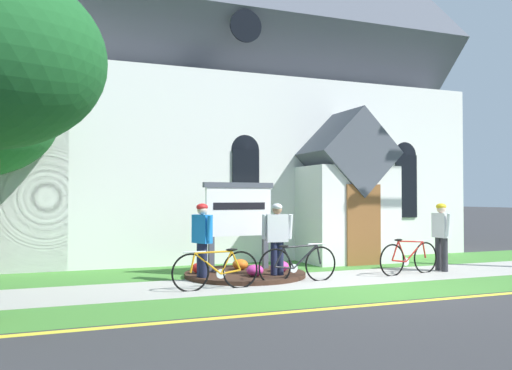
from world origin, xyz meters
TOP-DOWN VIEW (x-y plane):
  - ground at (0.00, 4.00)m, footprint 140.00×140.00m
  - sidewalk_slab at (-1.13, 1.46)m, footprint 32.00×2.00m
  - grass_verge at (-1.13, -0.33)m, footprint 32.00×1.58m
  - church_lawn at (-1.13, 3.63)m, footprint 24.00×2.34m
  - curb_paint_stripe at (-1.13, -1.27)m, footprint 28.00×0.16m
  - church_building at (-1.60, 8.90)m, footprint 15.36×10.61m
  - church_sign at (-2.00, 2.85)m, footprint 1.73×0.26m
  - flower_bed at (-2.00, 2.43)m, footprint 2.68×2.68m
  - bicycle_green at (-1.27, 1.26)m, footprint 1.82×0.16m
  - bicycle_black at (1.60, 1.39)m, footprint 1.77×0.30m
  - bicycle_silver at (-3.09, 1.05)m, footprint 1.74×0.10m
  - cyclist_in_green_jersey at (-1.51, 1.77)m, footprint 0.62×0.32m
  - cyclist_in_yellow_jersey at (2.66, 1.55)m, footprint 0.26×0.72m
  - cyclist_in_blue_jersey at (-3.09, 2.05)m, footprint 0.36×0.69m
  - roadside_conifer at (7.22, 8.92)m, footprint 3.57×3.57m
  - distant_hill at (4.90, 76.33)m, footprint 92.55×50.88m

SIDE VIEW (x-z plane):
  - ground at x=0.00m, z-range 0.00..0.00m
  - distant_hill at x=4.90m, z-range -10.75..10.75m
  - curb_paint_stripe at x=-1.13m, z-range 0.00..0.01m
  - grass_verge at x=-1.13m, z-range 0.00..0.01m
  - church_lawn at x=-1.13m, z-range 0.00..0.01m
  - sidewalk_slab at x=-1.13m, z-range 0.00..0.01m
  - flower_bed at x=-2.00m, z-range -0.09..0.25m
  - bicycle_silver at x=-3.09m, z-range -0.02..0.77m
  - bicycle_black at x=1.60m, z-range -0.04..0.80m
  - bicycle_green at x=-1.27m, z-range -0.02..0.79m
  - cyclist_in_yellow_jersey at x=2.66m, z-range 0.13..1.75m
  - cyclist_in_green_jersey at x=-1.51m, z-range 0.13..1.76m
  - cyclist_in_blue_jersey at x=-3.09m, z-range 0.13..1.77m
  - church_sign at x=-2.00m, z-range 0.33..2.43m
  - church_building at x=-1.60m, z-range -2.02..11.69m
  - roadside_conifer at x=7.22m, z-range 1.24..9.50m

